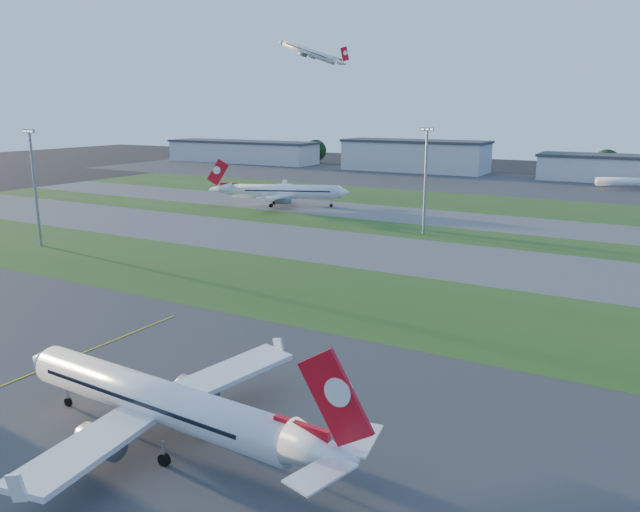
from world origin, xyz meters
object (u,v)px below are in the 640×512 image
Objects in this scene: airliner_parked at (158,401)px; light_mast_west at (34,180)px; airliner_taxiing at (284,192)px; mini_jet_near at (633,182)px; light_mast_centre at (426,174)px.

light_mast_west reaches higher than airliner_parked.
mini_jet_near is (93.04, 98.24, -1.33)m from airliner_taxiing.
light_mast_west is 1.00× the size of light_mast_centre.
light_mast_west reaches higher than mini_jet_near.
mini_jet_near is at bearing 58.08° from light_mast_west.
light_mast_west is (-15.69, -76.32, 10.20)m from airliner_taxiing.
mini_jet_near is (24.79, 224.34, -0.85)m from airliner_parked.
light_mast_centre reaches higher than mini_jet_near.
light_mast_west is at bearing -142.76° from mini_jet_near.
airliner_taxiing is (-68.25, 126.10, 0.48)m from airliner_parked.
airliner_parked is at bearing 95.46° from airliner_taxiing.
airliner_parked is 107.22m from light_mast_centre.
light_mast_west is 89.64m from light_mast_centre.
airliner_parked is at bearing -117.14° from mini_jet_near.
airliner_parked is at bearing -82.49° from light_mast_centre.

